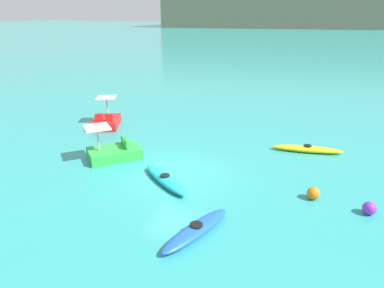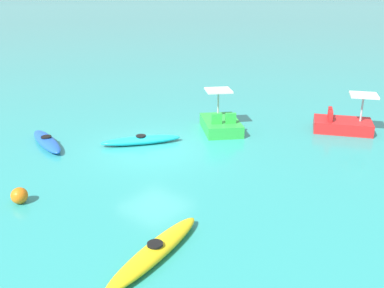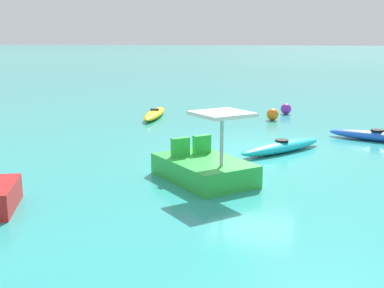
% 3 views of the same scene
% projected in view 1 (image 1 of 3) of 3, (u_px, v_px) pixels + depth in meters
% --- Properties ---
extents(ground_plane, '(600.00, 600.00, 0.00)m').
position_uv_depth(ground_plane, '(177.00, 175.00, 14.87)').
color(ground_plane, teal).
extents(headland_cliff, '(156.75, 69.97, 22.88)m').
position_uv_depth(headland_cliff, '(322.00, 3.00, 174.27)').
color(headland_cliff, '#6B6651').
rests_on(headland_cliff, ground_plane).
extents(kayak_blue, '(1.53, 3.13, 0.37)m').
position_uv_depth(kayak_blue, '(196.00, 230.00, 10.85)').
color(kayak_blue, blue).
rests_on(kayak_blue, ground_plane).
extents(kayak_yellow, '(3.48, 1.11, 0.37)m').
position_uv_depth(kayak_yellow, '(307.00, 149.00, 17.34)').
color(kayak_yellow, yellow).
rests_on(kayak_yellow, ground_plane).
extents(kayak_cyan, '(2.94, 2.36, 0.37)m').
position_uv_depth(kayak_cyan, '(165.00, 179.00, 14.15)').
color(kayak_cyan, '#19B7C6').
rests_on(kayak_cyan, ground_plane).
extents(pedal_boat_green, '(2.73, 2.78, 1.68)m').
position_uv_depth(pedal_boat_green, '(114.00, 152.00, 16.54)').
color(pedal_boat_green, green).
rests_on(pedal_boat_green, ground_plane).
extents(pedal_boat_red, '(2.38, 2.81, 1.68)m').
position_uv_depth(pedal_boat_red, '(106.00, 121.00, 21.29)').
color(pedal_boat_red, red).
rests_on(pedal_boat_red, ground_plane).
extents(buoy_purple, '(0.46, 0.46, 0.46)m').
position_uv_depth(buoy_purple, '(369.00, 208.00, 11.92)').
color(buoy_purple, purple).
rests_on(buoy_purple, ground_plane).
extents(buoy_orange, '(0.48, 0.48, 0.48)m').
position_uv_depth(buoy_orange, '(313.00, 193.00, 12.90)').
color(buoy_orange, orange).
rests_on(buoy_orange, ground_plane).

